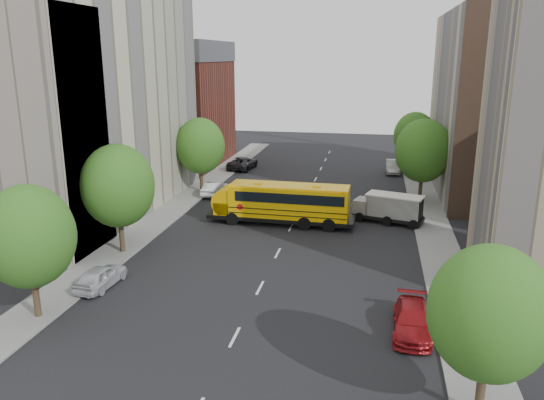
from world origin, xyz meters
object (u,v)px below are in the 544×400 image
(street_tree_0, at_px, (29,237))
(parked_car_1, at_px, (214,189))
(safari_truck, at_px, (389,208))
(street_tree_2, at_px, (200,146))
(parked_car_0, at_px, (101,276))
(street_tree_1, at_px, (118,186))
(street_tree_5, at_px, (415,136))
(school_bus, at_px, (280,201))
(parked_car_2, at_px, (243,163))
(street_tree_4, at_px, (423,151))
(parked_car_5, at_px, (393,167))
(parked_car_3, at_px, (412,320))
(street_tree_3, at_px, (490,313))

(street_tree_0, bearing_deg, parked_car_1, 86.39)
(street_tree_0, height_order, safari_truck, street_tree_0)
(street_tree_2, height_order, parked_car_0, street_tree_2)
(street_tree_1, distance_m, street_tree_5, 37.20)
(safari_truck, bearing_deg, street_tree_1, -133.08)
(school_bus, height_order, safari_truck, school_bus)
(street_tree_2, height_order, parked_car_2, street_tree_2)
(street_tree_4, height_order, safari_truck, street_tree_4)
(parked_car_2, height_order, parked_car_5, parked_car_2)
(school_bus, bearing_deg, parked_car_3, -57.82)
(parked_car_1, height_order, parked_car_2, parked_car_2)
(street_tree_0, distance_m, parked_car_2, 40.14)
(safari_truck, xyz_separation_m, parked_car_0, (-17.55, -16.67, -0.61))
(street_tree_0, relative_size, parked_car_5, 1.59)
(street_tree_1, bearing_deg, street_tree_4, 39.29)
(street_tree_1, xyz_separation_m, street_tree_2, (0.00, 18.00, -0.12))
(street_tree_0, bearing_deg, parked_car_3, 6.34)
(parked_car_0, bearing_deg, street_tree_1, -71.98)
(school_bus, bearing_deg, street_tree_0, -116.11)
(street_tree_0, relative_size, street_tree_4, 0.91)
(street_tree_1, xyz_separation_m, parked_car_2, (1.40, 29.93, -4.16))
(street_tree_1, xyz_separation_m, street_tree_4, (22.00, 18.00, 0.12))
(parked_car_1, relative_size, parked_car_5, 0.90)
(street_tree_5, relative_size, parked_car_2, 1.33)
(street_tree_5, distance_m, parked_car_2, 20.97)
(school_bus, bearing_deg, safari_truck, 14.38)
(street_tree_0, relative_size, street_tree_5, 0.99)
(school_bus, bearing_deg, parked_car_2, 113.55)
(parked_car_5, bearing_deg, parked_car_0, -115.75)
(parked_car_1, distance_m, parked_car_5, 23.11)
(parked_car_5, bearing_deg, street_tree_4, -79.88)
(parked_car_3, bearing_deg, street_tree_2, 129.83)
(street_tree_4, relative_size, parked_car_0, 1.98)
(street_tree_3, relative_size, parked_car_2, 1.26)
(street_tree_0, relative_size, parked_car_2, 1.31)
(street_tree_4, height_order, parked_car_5, street_tree_4)
(safari_truck, bearing_deg, street_tree_3, -66.18)
(street_tree_0, relative_size, street_tree_1, 0.94)
(street_tree_2, xyz_separation_m, street_tree_5, (22.00, 12.00, -0.12))
(street_tree_4, xyz_separation_m, parked_car_0, (-20.60, -23.70, -4.38))
(street_tree_3, bearing_deg, street_tree_2, 124.51)
(parked_car_0, relative_size, parked_car_2, 0.72)
(street_tree_2, height_order, safari_truck, street_tree_2)
(safari_truck, bearing_deg, parked_car_3, -70.55)
(safari_truck, relative_size, parked_car_3, 1.29)
(street_tree_0, xyz_separation_m, school_bus, (9.90, 18.91, -2.70))
(street_tree_2, relative_size, parked_car_5, 1.65)
(street_tree_0, relative_size, street_tree_2, 0.96)
(parked_car_3, bearing_deg, street_tree_4, 87.45)
(street_tree_3, xyz_separation_m, parked_car_2, (-20.60, 43.93, -3.67))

